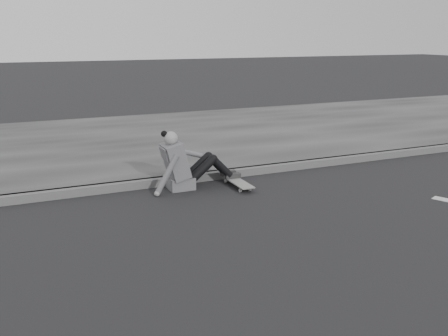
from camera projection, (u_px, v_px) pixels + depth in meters
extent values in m
plane|color=black|center=(396.00, 221.00, 6.02)|extent=(80.00, 80.00, 0.00)
cube|color=#4E4E4E|center=(287.00, 167.00, 8.29)|extent=(24.00, 0.16, 0.12)
cube|color=#353535|center=(216.00, 134.00, 10.96)|extent=(24.00, 6.00, 0.12)
cylinder|color=gray|center=(240.00, 190.00, 7.13)|extent=(0.03, 0.05, 0.05)
cylinder|color=gray|center=(250.00, 189.00, 7.19)|extent=(0.03, 0.05, 0.05)
cylinder|color=gray|center=(226.00, 181.00, 7.59)|extent=(0.03, 0.05, 0.05)
cylinder|color=gray|center=(235.00, 180.00, 7.65)|extent=(0.03, 0.05, 0.05)
cube|color=#2B2B2D|center=(245.00, 188.00, 7.15)|extent=(0.16, 0.04, 0.03)
cube|color=#2B2B2D|center=(230.00, 179.00, 7.61)|extent=(0.16, 0.04, 0.03)
cube|color=slate|center=(237.00, 181.00, 7.38)|extent=(0.20, 0.78, 0.02)
cube|color=#545457|center=(181.00, 183.00, 7.29)|extent=(0.36, 0.34, 0.18)
cube|color=#545457|center=(175.00, 161.00, 7.17)|extent=(0.37, 0.40, 0.57)
cube|color=#545457|center=(166.00, 153.00, 7.09)|extent=(0.14, 0.30, 0.20)
cylinder|color=gray|center=(172.00, 145.00, 7.09)|extent=(0.09, 0.09, 0.08)
sphere|color=gray|center=(171.00, 138.00, 7.06)|extent=(0.20, 0.20, 0.20)
sphere|color=black|center=(164.00, 134.00, 7.03)|extent=(0.09, 0.09, 0.09)
cylinder|color=black|center=(203.00, 169.00, 7.28)|extent=(0.43, 0.13, 0.39)
cylinder|color=black|center=(198.00, 166.00, 7.44)|extent=(0.43, 0.13, 0.39)
cylinder|color=black|center=(222.00, 167.00, 7.40)|extent=(0.35, 0.11, 0.36)
cylinder|color=black|center=(217.00, 164.00, 7.55)|extent=(0.35, 0.11, 0.36)
sphere|color=black|center=(213.00, 159.00, 7.31)|extent=(0.13, 0.13, 0.13)
sphere|color=black|center=(208.00, 156.00, 7.47)|extent=(0.13, 0.13, 0.13)
cube|color=#292929|center=(233.00, 176.00, 7.51)|extent=(0.24, 0.08, 0.07)
cube|color=#292929|center=(228.00, 173.00, 7.67)|extent=(0.24, 0.08, 0.07)
cylinder|color=#545457|center=(167.00, 175.00, 6.94)|extent=(0.38, 0.08, 0.58)
sphere|color=gray|center=(157.00, 194.00, 6.94)|extent=(0.08, 0.08, 0.08)
cylinder|color=#545457|center=(187.00, 153.00, 7.39)|extent=(0.48, 0.08, 0.21)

